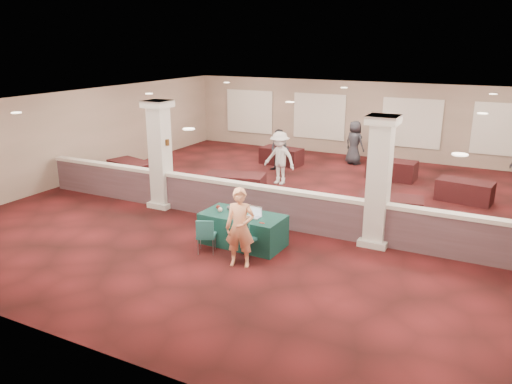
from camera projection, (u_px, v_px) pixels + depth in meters
The scene contains 31 objects.
ground at pixel (288, 209), 14.99m from camera, with size 16.00×16.00×0.00m, color #4D1314.
wall_back at pixel (364, 120), 21.33m from camera, with size 16.00×0.04×3.20m, color #836E5A.
wall_front at pixel (82, 260), 7.72m from camera, with size 16.00×0.04×3.20m, color #836E5A.
wall_left at pixel (86, 134), 18.02m from camera, with size 0.04×16.00×3.20m, color #836E5A.
ceiling at pixel (290, 101), 14.06m from camera, with size 16.00×16.00×0.02m, color white.
partition_wall at pixel (266, 205), 13.55m from camera, with size 15.60×0.28×1.10m.
column_left at pixel (160, 154), 14.76m from camera, with size 0.72×0.72×3.20m.
column_right at pixel (379, 181), 11.93m from camera, with size 0.72×0.72×3.20m.
sconce_left at pixel (152, 141), 14.78m from camera, with size 0.12×0.12×0.18m.
sconce_right at pixel (167, 142), 14.54m from camera, with size 0.12×0.12×0.18m.
near_table at pixel (243, 229), 12.28m from camera, with size 2.04×1.02×0.78m, color #0E332B.
conf_chair_main at pixel (244, 236), 11.44m from camera, with size 0.53×0.53×0.95m.
conf_chair_side at pixel (206, 233), 11.72m from camera, with size 0.57×0.57×0.86m.
woman at pixel (240, 228), 10.98m from camera, with size 0.65×0.43×1.81m, color #FCB36D.
far_table_front_left at pixel (132, 171), 17.87m from camera, with size 1.79×0.89×0.72m, color black.
far_table_front_center at pixel (235, 186), 16.01m from camera, with size 1.89×0.94×0.77m, color black.
far_table_front_right at pixel (390, 209), 13.85m from camera, with size 1.75×0.88×0.71m, color black.
far_table_back_left at pixel (281, 156), 20.27m from camera, with size 1.67×0.84×0.68m, color black.
far_table_back_center at pixel (392, 170), 18.12m from camera, with size 1.71×0.85×0.69m, color black.
far_table_back_right at pixel (465, 191), 15.60m from camera, with size 1.64×0.82×0.67m, color black.
attendee_a at pixel (280, 151), 19.08m from camera, with size 0.78×0.43×1.61m, color black.
attendee_b at pixel (280, 158), 17.35m from camera, with size 1.19×0.54×1.85m, color beige.
attendee_d at pixel (354, 143), 20.16m from camera, with size 0.87×0.47×1.77m, color black.
laptop_base at pixel (253, 217), 11.97m from camera, with size 0.35×0.25×0.02m, color #B7B8BC.
laptop_screen at pixel (256, 210), 12.03m from camera, with size 0.35×0.01×0.24m, color #B7B8BC.
screen_glow at pixel (255, 211), 12.03m from camera, with size 0.32×0.00×0.20m, color silver.
knitting at pixel (239, 217), 11.91m from camera, with size 0.43×0.32×0.03m, color #AD511B.
yarn_cream at pixel (220, 210), 12.33m from camera, with size 0.12×0.12×0.12m, color #F1E1C6.
yarn_red at pixel (218, 207), 12.54m from camera, with size 0.11×0.11×0.11m, color maroon.
yarn_grey at pixel (229, 208), 12.48m from camera, with size 0.11×0.11×0.11m, color #4E4E53.
scissors at pixel (262, 223), 11.59m from camera, with size 0.13×0.03×0.01m, color #B51913.
Camera 1 is at (5.63, -13.06, 4.86)m, focal length 35.00 mm.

